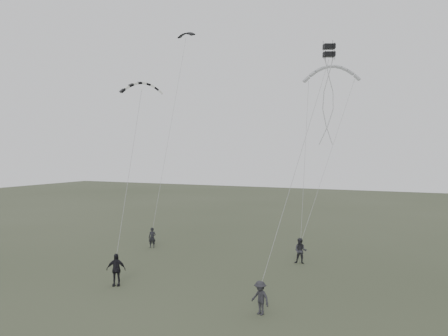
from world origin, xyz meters
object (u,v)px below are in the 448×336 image
at_px(kite_striped, 142,83).
at_px(kite_box, 329,51).
at_px(kite_pale_large, 331,66).
at_px(flyer_center, 116,270).
at_px(kite_dark_small, 186,33).
at_px(flyer_left, 152,238).
at_px(flyer_right, 301,251).
at_px(flyer_far, 260,298).

distance_m(kite_striped, kite_box, 13.06).
relative_size(kite_pale_large, kite_striped, 1.44).
relative_size(flyer_center, kite_dark_small, 1.08).
bearing_deg(flyer_left, flyer_center, -86.90).
relative_size(flyer_center, kite_striped, 0.63).
relative_size(flyer_right, flyer_center, 0.95).
distance_m(kite_dark_small, kite_striped, 10.82).
bearing_deg(kite_box, kite_striped, 155.14).
distance_m(kite_pale_large, kite_box, 8.81).
distance_m(flyer_center, kite_box, 17.43).
bearing_deg(kite_pale_large, flyer_left, -172.89).
height_order(flyer_left, flyer_right, flyer_right).
xyz_separation_m(flyer_far, kite_pale_large, (0.37, 14.68, 13.39)).
xyz_separation_m(flyer_center, kite_dark_small, (-3.64, 14.53, 17.39)).
height_order(flyer_left, kite_striped, kite_striped).
relative_size(kite_pale_large, kite_box, 6.00).
bearing_deg(kite_dark_small, flyer_left, -80.17).
xyz_separation_m(kite_dark_small, kite_pale_large, (13.05, -0.61, -4.13)).
height_order(flyer_far, kite_box, kite_box).
bearing_deg(flyer_left, kite_dark_small, 68.87).
xyz_separation_m(kite_striped, kite_box, (13.02, -0.27, 0.93)).
bearing_deg(kite_pale_large, kite_striped, -156.16).
distance_m(flyer_left, kite_pale_large, 19.38).
xyz_separation_m(kite_pale_large, kite_box, (1.53, -8.64, -0.77)).
relative_size(flyer_left, flyer_far, 1.01).
bearing_deg(kite_striped, kite_box, -43.28).
xyz_separation_m(flyer_far, kite_striped, (-11.12, 6.32, 11.69)).
relative_size(flyer_left, flyer_center, 0.87).
distance_m(kite_pale_large, kite_striped, 14.32).
bearing_deg(flyer_center, flyer_left, 85.14).
bearing_deg(flyer_right, kite_dark_small, 151.36).
height_order(flyer_far, kite_pale_large, kite_pale_large).
bearing_deg(kite_dark_small, flyer_far, -38.62).
height_order(kite_striped, kite_box, kite_box).
bearing_deg(flyer_center, kite_striped, 83.33).
relative_size(flyer_far, kite_dark_small, 0.93).
bearing_deg(flyer_left, kite_pale_large, 0.09).
height_order(flyer_right, flyer_center, flyer_center).
relative_size(flyer_left, kite_dark_small, 0.94).
height_order(flyer_left, kite_box, kite_box).
bearing_deg(kite_dark_small, kite_striped, -68.42).
xyz_separation_m(flyer_left, kite_dark_small, (0.17, 5.25, 17.51)).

